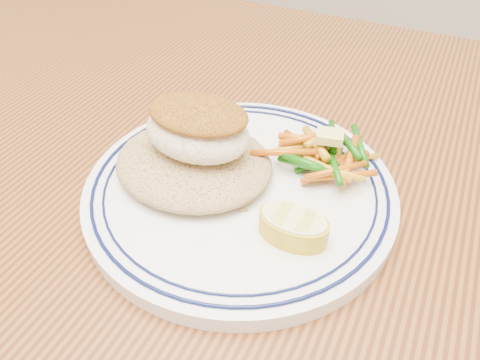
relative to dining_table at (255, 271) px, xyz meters
name	(u,v)px	position (x,y,z in m)	size (l,w,h in m)	color
dining_table	(255,271)	(0.00, 0.00, 0.00)	(1.50, 0.90, 0.75)	#4F270F
plate	(240,189)	(-0.02, 0.00, 0.11)	(0.27, 0.27, 0.02)	white
rice_pilaf	(194,160)	(-0.06, 0.00, 0.13)	(0.14, 0.13, 0.03)	#9C7D4E
fish_fillet	(197,128)	(-0.06, 0.00, 0.16)	(0.10, 0.07, 0.05)	white
vegetable_pile	(324,154)	(0.04, 0.06, 0.13)	(0.11, 0.09, 0.03)	#12570A
butter_pat	(330,136)	(0.04, 0.06, 0.14)	(0.02, 0.02, 0.01)	#E6D770
lemon_wedge	(293,225)	(0.05, -0.04, 0.12)	(0.06, 0.05, 0.02)	gold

